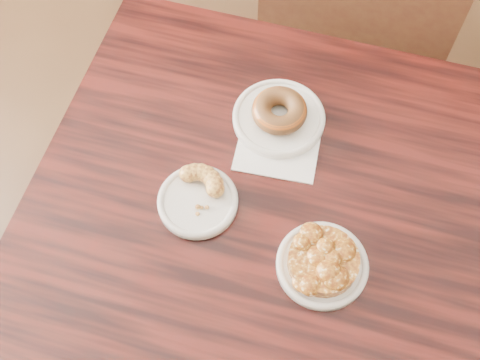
% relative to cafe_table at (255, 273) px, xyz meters
% --- Properties ---
extents(floor, '(5.00, 5.00, 0.00)m').
position_rel_cafe_table_xyz_m(floor, '(0.16, 0.20, -0.38)').
color(floor, black).
rests_on(floor, ground).
extents(cafe_table, '(0.87, 0.87, 0.75)m').
position_rel_cafe_table_xyz_m(cafe_table, '(0.00, 0.00, 0.00)').
color(cafe_table, black).
rests_on(cafe_table, floor).
extents(chair_far, '(0.61, 0.61, 0.90)m').
position_rel_cafe_table_xyz_m(chair_far, '(0.16, 0.77, 0.08)').
color(chair_far, black).
rests_on(chair_far, floor).
extents(napkin, '(0.15, 0.15, 0.00)m').
position_rel_cafe_table_xyz_m(napkin, '(0.01, 0.13, 0.38)').
color(napkin, white).
rests_on(napkin, cafe_table).
extents(plate_donut, '(0.17, 0.17, 0.01)m').
position_rel_cafe_table_xyz_m(plate_donut, '(0.00, 0.17, 0.38)').
color(plate_donut, white).
rests_on(plate_donut, napkin).
extents(plate_cruller, '(0.14, 0.14, 0.01)m').
position_rel_cafe_table_xyz_m(plate_cruller, '(-0.11, -0.03, 0.38)').
color(plate_cruller, silver).
rests_on(plate_cruller, cafe_table).
extents(plate_fritter, '(0.15, 0.15, 0.01)m').
position_rel_cafe_table_xyz_m(plate_fritter, '(0.12, -0.10, 0.38)').
color(plate_fritter, silver).
rests_on(plate_fritter, cafe_table).
extents(glazed_donut, '(0.10, 0.10, 0.04)m').
position_rel_cafe_table_xyz_m(glazed_donut, '(0.00, 0.17, 0.41)').
color(glazed_donut, '#963D15').
rests_on(glazed_donut, plate_donut).
extents(apple_fritter, '(0.16, 0.16, 0.04)m').
position_rel_cafe_table_xyz_m(apple_fritter, '(0.12, -0.10, 0.41)').
color(apple_fritter, '#4E2008').
rests_on(apple_fritter, plate_fritter).
extents(cruller_fragment, '(0.11, 0.11, 0.03)m').
position_rel_cafe_table_xyz_m(cruller_fragment, '(-0.11, -0.03, 0.40)').
color(cruller_fragment, brown).
rests_on(cruller_fragment, plate_cruller).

